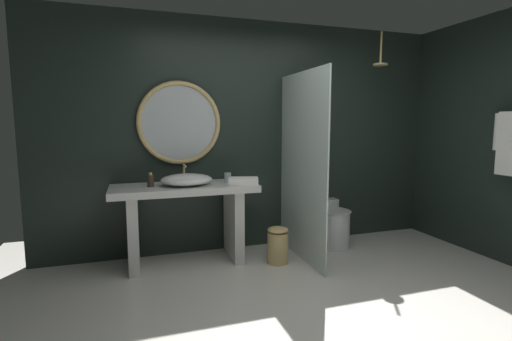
{
  "coord_description": "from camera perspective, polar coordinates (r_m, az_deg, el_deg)",
  "views": [
    {
      "loc": [
        -1.34,
        -2.29,
        1.46
      ],
      "look_at": [
        -0.27,
        0.94,
        1.02
      ],
      "focal_mm": 26.37,
      "sensor_mm": 36.0,
      "label": 1
    }
  ],
  "objects": [
    {
      "name": "toilet",
      "position": [
        4.61,
        11.22,
        -8.01
      ],
      "size": [
        0.41,
        0.58,
        0.52
      ],
      "color": "white",
      "rests_on": "ground_plane"
    },
    {
      "name": "waste_bin",
      "position": [
        3.99,
        3.32,
        -11.18
      ],
      "size": [
        0.22,
        0.22,
        0.39
      ],
      "color": "tan",
      "rests_on": "ground_plane"
    },
    {
      "name": "back_wall_panel",
      "position": [
        4.4,
        -0.53,
        5.2
      ],
      "size": [
        4.8,
        0.1,
        2.6
      ],
      "primitive_type": "cube",
      "color": "#1E2823",
      "rests_on": "ground_plane"
    },
    {
      "name": "vanity_counter",
      "position": [
        3.96,
        -10.72,
        -5.99
      ],
      "size": [
        1.46,
        0.59,
        0.83
      ],
      "color": "silver",
      "rests_on": "ground_plane"
    },
    {
      "name": "soap_dispenser",
      "position": [
        3.86,
        -15.7,
        -1.47
      ],
      "size": [
        0.07,
        0.07,
        0.14
      ],
      "color": "#3D3323",
      "rests_on": "vanity_counter"
    },
    {
      "name": "vessel_sink",
      "position": [
        3.87,
        -10.49,
        -1.36
      ],
      "size": [
        0.52,
        0.42,
        0.2
      ],
      "color": "white",
      "rests_on": "vanity_counter"
    },
    {
      "name": "tumbler_cup",
      "position": [
        4.0,
        -4.31,
        -1.08
      ],
      "size": [
        0.07,
        0.07,
        0.11
      ],
      "primitive_type": "cylinder",
      "color": "silver",
      "rests_on": "vanity_counter"
    },
    {
      "name": "rain_shower_head",
      "position": [
        4.77,
        18.37,
        15.62
      ],
      "size": [
        0.17,
        0.17,
        0.38
      ],
      "color": "tan"
    },
    {
      "name": "side_wall_right",
      "position": [
        4.79,
        32.25,
        4.25
      ],
      "size": [
        0.1,
        2.47,
        2.6
      ],
      "primitive_type": "cube",
      "color": "#1E2823",
      "rests_on": "ground_plane"
    },
    {
      "name": "round_wall_mirror",
      "position": [
        4.13,
        -11.52,
        7.09
      ],
      "size": [
        0.89,
        0.05,
        0.89
      ],
      "color": "tan"
    },
    {
      "name": "ground_plane",
      "position": [
        3.03,
        11.33,
        -21.68
      ],
      "size": [
        5.76,
        5.76,
        0.0
      ],
      "primitive_type": "plane",
      "color": "silver"
    },
    {
      "name": "shower_glass_panel",
      "position": [
        3.99,
        7.01,
        0.49
      ],
      "size": [
        0.02,
        1.12,
        1.98
      ],
      "primitive_type": "cube",
      "color": "silver",
      "rests_on": "ground_plane"
    },
    {
      "name": "folded_hand_towel",
      "position": [
        3.83,
        -1.93,
        -1.65
      ],
      "size": [
        0.33,
        0.24,
        0.08
      ],
      "primitive_type": "cube",
      "rotation": [
        0.0,
        0.0,
        -0.27
      ],
      "color": "white",
      "rests_on": "vanity_counter"
    }
  ]
}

